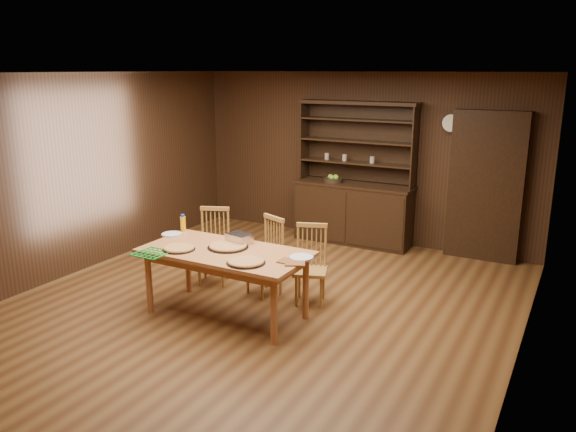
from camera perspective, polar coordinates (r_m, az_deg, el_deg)
The scene contains 20 objects.
floor at distance 6.58m, azimuth -2.64°, elevation -8.96°, with size 6.00×6.00×0.00m, color brown.
room_shell at distance 6.11m, azimuth -2.81°, elevation 4.71°, with size 6.00×6.00×6.00m.
china_hutch at distance 8.74m, azimuth 6.69°, elevation 1.11°, with size 1.84×0.52×2.17m.
doorway at distance 8.29m, azimuth 19.45°, elevation 2.83°, with size 1.00×0.18×2.10m, color black.
wall_clock at distance 8.32m, azimuth 16.25°, elevation 9.06°, with size 0.30×0.05×0.30m.
dining_table at distance 6.10m, azimuth -6.36°, elevation -4.25°, with size 1.81×0.91×0.75m.
chair_left at distance 7.16m, azimuth -7.51°, elevation -2.74°, with size 0.50×0.49×0.96m.
chair_center at distance 6.74m, azimuth -2.02°, elevation -3.80°, with size 0.50×0.49×0.94m.
chair_right at distance 6.51m, azimuth 2.33°, elevation -4.61°, with size 0.48×0.46×0.92m.
pizza_left at distance 6.17m, azimuth -11.01°, elevation -3.23°, with size 0.35×0.35×0.04m.
pizza_right at distance 5.66m, azimuth -4.30°, elevation -4.63°, with size 0.40×0.40×0.04m.
pizza_center at distance 6.16m, azimuth -6.12°, elevation -3.06°, with size 0.45×0.45×0.04m.
cooling_rack at distance 6.10m, azimuth -13.66°, elevation -3.67°, with size 0.32×0.32×0.01m, color green, non-canonical shape.
plate_left at distance 6.73m, azimuth -11.71°, elevation -1.80°, with size 0.25×0.25×0.02m.
plate_right at distance 5.80m, azimuth 1.34°, elevation -4.19°, with size 0.26×0.26×0.02m.
foil_dish at distance 6.30m, azimuth -4.96°, elevation -2.28°, with size 0.27×0.19×0.11m, color silver.
juice_bottle at distance 6.84m, azimuth -10.62°, elevation -0.73°, with size 0.06×0.06×0.21m.
pot_holder_a at distance 5.64m, azimuth 0.73°, elevation -4.77°, with size 0.20×0.20×0.01m, color red.
pot_holder_b at distance 5.69m, azimuth -0.00°, elevation -4.60°, with size 0.18×0.18×0.01m, color red.
fruit_bowl at distance 8.72m, azimuth 4.63°, elevation 3.73°, with size 0.30×0.30×0.12m.
Camera 1 is at (3.14, -5.14, 2.64)m, focal length 35.00 mm.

